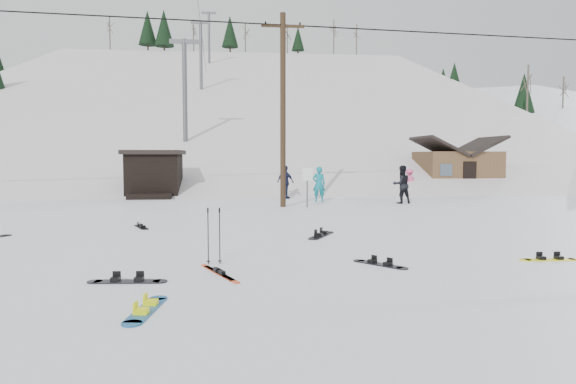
{
  "coord_description": "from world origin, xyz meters",
  "views": [
    {
      "loc": [
        -0.26,
        -10.07,
        2.39
      ],
      "look_at": [
        1.2,
        4.01,
        1.4
      ],
      "focal_mm": 32.0,
      "sensor_mm": 36.0,
      "label": 1
    }
  ],
  "objects": [
    {
      "name": "board_scatter_f",
      "position": [
        2.31,
        5.01,
        0.03
      ],
      "size": [
        0.98,
        1.53,
        0.12
      ],
      "rotation": [
        0.0,
        0.0,
        1.07
      ],
      "color": "black",
      "rests_on": "ground"
    },
    {
      "name": "skier_dark",
      "position": [
        8.11,
        15.02,
        0.96
      ],
      "size": [
        1.04,
        0.87,
        1.93
      ],
      "primitive_type": "imported",
      "rotation": [
        0.0,
        0.0,
        3.3
      ],
      "color": "black",
      "rests_on": "ground"
    },
    {
      "name": "ground",
      "position": [
        0.0,
        0.0,
        0.0
      ],
      "size": [
        200.0,
        200.0,
        0.0
      ],
      "primitive_type": "plane",
      "color": "white",
      "rests_on": "ground"
    },
    {
      "name": "treeline_crest",
      "position": [
        0.0,
        86.0,
        0.0
      ],
      "size": [
        50.0,
        6.0,
        10.0
      ],
      "primitive_type": null,
      "color": "black",
      "rests_on": "ski_slope"
    },
    {
      "name": "skier_teal",
      "position": [
        4.13,
        16.48,
        0.92
      ],
      "size": [
        0.71,
        0.5,
        1.85
      ],
      "primitive_type": "imported",
      "rotation": [
        0.0,
        0.0,
        3.06
      ],
      "color": "#0D7D8B",
      "rests_on": "ground"
    },
    {
      "name": "lift_hut",
      "position": [
        -5.0,
        20.94,
        1.36
      ],
      "size": [
        3.4,
        4.1,
        2.75
      ],
      "color": "black",
      "rests_on": "ground"
    },
    {
      "name": "hero_snowboard",
      "position": [
        -1.65,
        -2.1,
        0.03
      ],
      "size": [
        0.48,
        1.57,
        0.11
      ],
      "rotation": [
        0.0,
        0.0,
        1.43
      ],
      "color": "#185C9E",
      "rests_on": "ground"
    },
    {
      "name": "ridge_right",
      "position": [
        38.0,
        50.0,
        -11.0
      ],
      "size": [
        45.66,
        93.98,
        54.59
      ],
      "primitive_type": "cube",
      "rotation": [
        0.21,
        -0.05,
        -0.12
      ],
      "color": "white",
      "rests_on": "ground"
    },
    {
      "name": "lift_tower_far",
      "position": [
        -4.0,
        70.0,
        20.86
      ],
      "size": [
        2.2,
        0.36,
        8.0
      ],
      "color": "#595B60",
      "rests_on": "ski_slope"
    },
    {
      "name": "lift_tower_mid",
      "position": [
        -4.0,
        50.0,
        14.36
      ],
      "size": [
        2.2,
        0.36,
        8.0
      ],
      "color": "#595B60",
      "rests_on": "ski_slope"
    },
    {
      "name": "treeline_right",
      "position": [
        36.0,
        42.0,
        0.0
      ],
      "size": [
        20.0,
        60.0,
        10.0
      ],
      "primitive_type": null,
      "color": "black",
      "rests_on": "ground"
    },
    {
      "name": "ski_poles",
      "position": [
        -0.73,
        1.3,
        0.64
      ],
      "size": [
        0.35,
        0.09,
        1.25
      ],
      "color": "black",
      "rests_on": "ground"
    },
    {
      "name": "skier_pink",
      "position": [
        10.85,
        21.69,
        0.79
      ],
      "size": [
        1.18,
        1.03,
        1.59
      ],
      "primitive_type": "imported",
      "rotation": [
        0.0,
        0.0,
        3.67
      ],
      "color": "#F45694",
      "rests_on": "ground"
    },
    {
      "name": "ski_slope",
      "position": [
        0.0,
        55.0,
        -12.0
      ],
      "size": [
        60.0,
        85.24,
        65.97
      ],
      "primitive_type": "cube",
      "rotation": [
        0.31,
        0.0,
        0.0
      ],
      "color": "silver",
      "rests_on": "ground"
    },
    {
      "name": "trail_sign",
      "position": [
        3.1,
        13.58,
        1.27
      ],
      "size": [
        0.5,
        0.09,
        1.85
      ],
      "color": "#595B60",
      "rests_on": "ground"
    },
    {
      "name": "board_scatter_a",
      "position": [
        -2.31,
        -0.21,
        0.03
      ],
      "size": [
        1.51,
        0.38,
        0.11
      ],
      "rotation": [
        0.0,
        0.0,
        -0.08
      ],
      "color": "black",
      "rests_on": "ground"
    },
    {
      "name": "utility_pole",
      "position": [
        2.0,
        14.0,
        4.68
      ],
      "size": [
        2.0,
        0.26,
        9.0
      ],
      "color": "#3A2819",
      "rests_on": "ground"
    },
    {
      "name": "cabin",
      "position": [
        15.0,
        24.0,
        1.48
      ],
      "size": [
        5.39,
        4.4,
        3.77
      ],
      "color": "brown",
      "rests_on": "ground"
    },
    {
      "name": "board_scatter_e",
      "position": [
        6.94,
        0.9,
        0.03
      ],
      "size": [
        1.43,
        0.31,
        0.1
      ],
      "rotation": [
        0.0,
        0.0,
        -0.04
      ],
      "color": "#FDF41C",
      "rests_on": "ground"
    },
    {
      "name": "lift_tower_near",
      "position": [
        -4.0,
        30.0,
        7.86
      ],
      "size": [
        2.2,
        0.36,
        8.0
      ],
      "color": "#595B60",
      "rests_on": "ski_slope"
    },
    {
      "name": "hero_skis",
      "position": [
        -0.6,
        0.3,
        0.03
      ],
      "size": [
        0.84,
        1.75,
        0.1
      ],
      "rotation": [
        0.0,
        0.0,
        0.41
      ],
      "color": "#C03A13",
      "rests_on": "ground"
    },
    {
      "name": "skier_navy",
      "position": [
        2.57,
        18.6,
        0.94
      ],
      "size": [
        1.13,
        1.07,
        1.87
      ],
      "primitive_type": "imported",
      "rotation": [
        0.0,
        0.0,
        2.42
      ],
      "color": "#171C3B",
      "rests_on": "ground"
    },
    {
      "name": "board_scatter_b",
      "position": [
        -3.39,
        7.41,
        0.02
      ],
      "size": [
        0.66,
        1.23,
        0.09
      ],
      "rotation": [
        0.0,
        0.0,
        1.97
      ],
      "color": "black",
      "rests_on": "ground"
    },
    {
      "name": "board_scatter_d",
      "position": [
        2.9,
        0.8,
        0.03
      ],
      "size": [
        0.98,
        1.12,
        0.1
      ],
      "rotation": [
        0.0,
        0.0,
        -0.87
      ],
      "color": "black",
      "rests_on": "ground"
    }
  ]
}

